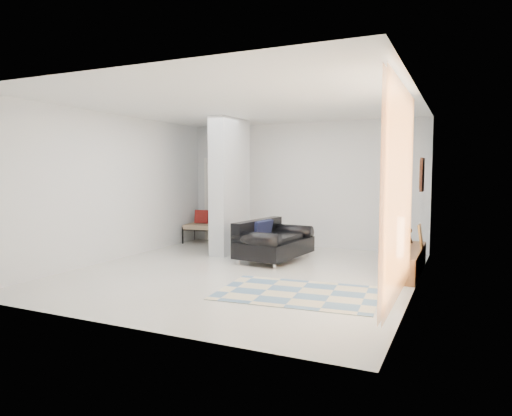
% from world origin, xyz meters
% --- Properties ---
extents(floor, '(6.00, 6.00, 0.00)m').
position_xyz_m(floor, '(0.00, 0.00, 0.00)').
color(floor, beige).
rests_on(floor, ground).
extents(ceiling, '(6.00, 6.00, 0.00)m').
position_xyz_m(ceiling, '(0.00, 0.00, 2.80)').
color(ceiling, white).
rests_on(ceiling, wall_back).
extents(wall_back, '(6.00, 0.00, 6.00)m').
position_xyz_m(wall_back, '(0.00, 3.00, 1.40)').
color(wall_back, silver).
rests_on(wall_back, ground).
extents(wall_front, '(6.00, 0.00, 6.00)m').
position_xyz_m(wall_front, '(0.00, -3.00, 1.40)').
color(wall_front, silver).
rests_on(wall_front, ground).
extents(wall_left, '(0.00, 6.00, 6.00)m').
position_xyz_m(wall_left, '(-2.75, 0.00, 1.40)').
color(wall_left, silver).
rests_on(wall_left, ground).
extents(wall_right, '(0.00, 6.00, 6.00)m').
position_xyz_m(wall_right, '(2.75, 0.00, 1.40)').
color(wall_right, silver).
rests_on(wall_right, ground).
extents(partition_column, '(0.35, 1.20, 2.80)m').
position_xyz_m(partition_column, '(-1.10, 1.60, 1.40)').
color(partition_column, '#B7BBBF').
rests_on(partition_column, floor).
extents(hallway_door, '(0.85, 0.06, 2.04)m').
position_xyz_m(hallway_door, '(-2.10, 2.96, 1.02)').
color(hallway_door, white).
rests_on(hallway_door, floor).
extents(curtain, '(0.00, 2.55, 2.55)m').
position_xyz_m(curtain, '(2.67, -1.15, 1.45)').
color(curtain, orange).
rests_on(curtain, wall_right).
extents(wall_art, '(0.04, 0.45, 0.55)m').
position_xyz_m(wall_art, '(2.72, 1.13, 1.65)').
color(wall_art, '#3F1D11').
rests_on(wall_art, wall_right).
extents(media_console, '(0.45, 1.99, 0.80)m').
position_xyz_m(media_console, '(2.52, 1.13, 0.20)').
color(media_console, brown).
rests_on(media_console, floor).
extents(loveseat, '(1.14, 1.73, 0.76)m').
position_xyz_m(loveseat, '(0.01, 1.21, 0.35)').
color(loveseat, silver).
rests_on(loveseat, floor).
extents(daybed, '(1.76, 0.95, 0.77)m').
position_xyz_m(daybed, '(-1.93, 2.62, 0.42)').
color(daybed, black).
rests_on(daybed, floor).
extents(area_rug, '(2.32, 1.65, 0.01)m').
position_xyz_m(area_rug, '(1.29, -0.90, 0.01)').
color(area_rug, '#BFB392').
rests_on(area_rug, floor).
extents(cylinder_lamp, '(0.11, 0.11, 0.61)m').
position_xyz_m(cylinder_lamp, '(2.50, 0.33, 0.71)').
color(cylinder_lamp, beige).
rests_on(cylinder_lamp, media_console).
extents(bronze_figurine, '(0.14, 0.14, 0.27)m').
position_xyz_m(bronze_figurine, '(2.47, 1.84, 0.54)').
color(bronze_figurine, black).
rests_on(bronze_figurine, media_console).
extents(vase, '(0.17, 0.17, 0.18)m').
position_xyz_m(vase, '(2.47, 0.79, 0.49)').
color(vase, silver).
rests_on(vase, media_console).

